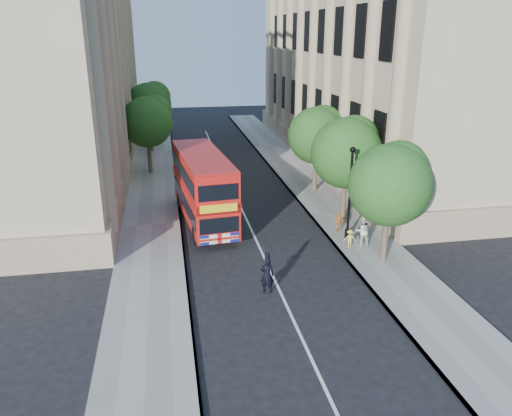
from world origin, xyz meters
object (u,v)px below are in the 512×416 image
lamp_post (350,197)px  police_constable (267,275)px  box_van (212,197)px  woman_pedestrian (363,231)px  double_decker_bus (203,186)px

lamp_post → police_constable: size_ratio=3.08×
box_van → woman_pedestrian: bearing=-42.1°
lamp_post → woman_pedestrian: lamp_post is taller
woman_pedestrian → lamp_post: bearing=-65.4°
lamp_post → box_van: (-6.99, 5.13, -1.26)m
police_constable → woman_pedestrian: size_ratio=1.01×
double_decker_bus → box_van: size_ratio=2.02×
lamp_post → woman_pedestrian: (0.42, -1.09, -1.56)m
lamp_post → woman_pedestrian: bearing=-69.1°
police_constable → lamp_post: bearing=-125.9°
box_van → police_constable: bearing=-84.2°
police_constable → woman_pedestrian: bearing=-134.7°
woman_pedestrian → double_decker_bus: bearing=-29.7°
lamp_post → police_constable: bearing=-138.0°
double_decker_bus → police_constable: double_decker_bus is taller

